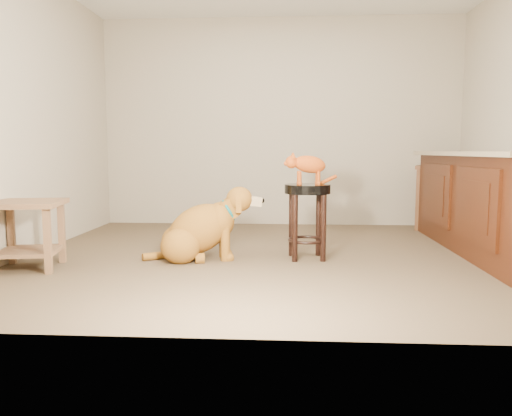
# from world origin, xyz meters

# --- Properties ---
(floor) EXTENTS (4.50, 4.00, 0.01)m
(floor) POSITION_xyz_m (0.00, 0.00, 0.00)
(floor) COLOR brown
(floor) RESTS_ON ground
(room_shell) EXTENTS (4.54, 4.04, 2.62)m
(room_shell) POSITION_xyz_m (0.00, 0.00, 1.68)
(room_shell) COLOR #AA9F89
(room_shell) RESTS_ON ground
(cabinet_run) EXTENTS (0.70, 2.56, 0.94)m
(cabinet_run) POSITION_xyz_m (1.94, 0.30, 0.44)
(cabinet_run) COLOR #3E1A0B
(cabinet_run) RESTS_ON ground
(padded_stool) EXTENTS (0.40, 0.40, 0.65)m
(padded_stool) POSITION_xyz_m (0.27, -0.07, 0.46)
(padded_stool) COLOR black
(padded_stool) RESTS_ON ground
(wood_stool) EXTENTS (0.52, 0.52, 0.77)m
(wood_stool) POSITION_xyz_m (1.85, 1.70, 0.40)
(wood_stool) COLOR brown
(wood_stool) RESTS_ON ground
(side_table) EXTENTS (0.61, 0.61, 0.55)m
(side_table) POSITION_xyz_m (-1.97, -0.59, 0.36)
(side_table) COLOR brown
(side_table) RESTS_ON ground
(golden_retriever) EXTENTS (1.06, 0.58, 0.68)m
(golden_retriever) POSITION_xyz_m (-0.66, -0.16, 0.25)
(golden_retriever) COLOR brown
(golden_retriever) RESTS_ON ground
(tabby_kitten) EXTENTS (0.48, 0.22, 0.30)m
(tabby_kitten) POSITION_xyz_m (0.26, -0.07, 0.82)
(tabby_kitten) COLOR #A24010
(tabby_kitten) RESTS_ON padded_stool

